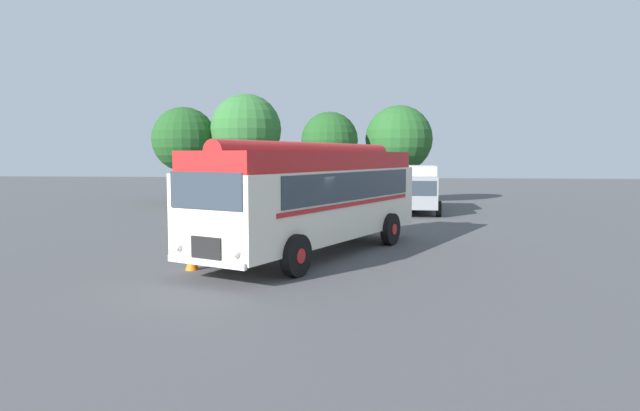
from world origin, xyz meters
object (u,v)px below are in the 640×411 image
Objects in this scene: car_mid_left at (370,195)px; car_near_left at (321,195)px; box_van at (416,187)px; traffic_cone at (192,260)px; vintage_bus at (315,194)px.

car_near_left is at bearing -175.05° from car_mid_left.
box_van is 10.58× the size of traffic_cone.
car_near_left is 5.29m from box_van.
car_mid_left is (1.46, 14.33, -1.05)m from vintage_bus.
car_mid_left is 2.69m from box_van.
car_near_left is 0.75× the size of box_van.
car_mid_left is at bearing 84.18° from vintage_bus.
vintage_bus is at bearing -106.40° from box_van.
vintage_bus is 1.75× the size of box_van.
vintage_bus reaches higher than box_van.
car_near_left is at bearing 83.90° from traffic_cone.
traffic_cone is (-7.04, -16.35, -1.09)m from box_van.
traffic_cone is (-1.80, -16.85, -0.57)m from car_near_left.
car_mid_left is at bearing 75.23° from traffic_cone.
vintage_bus is 2.35× the size of car_near_left.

